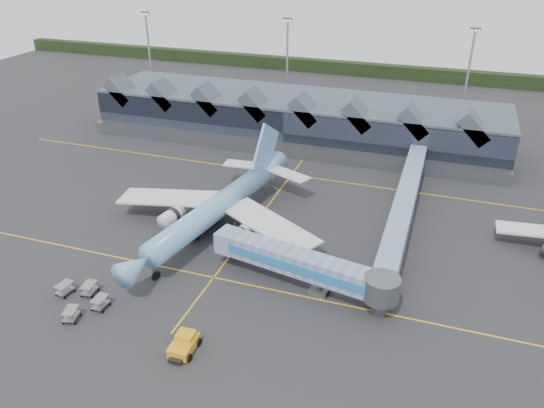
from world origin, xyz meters
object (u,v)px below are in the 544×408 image
(fuel_truck, at_px, (201,216))
(pushback_tug, at_px, (184,344))
(jet_bridge, at_px, (312,268))
(main_airliner, at_px, (218,207))

(fuel_truck, height_order, pushback_tug, fuel_truck)
(jet_bridge, height_order, fuel_truck, jet_bridge)
(fuel_truck, bearing_deg, main_airliner, 10.54)
(main_airliner, bearing_deg, fuel_truck, -163.79)
(main_airliner, height_order, jet_bridge, main_airliner)
(main_airliner, relative_size, jet_bridge, 1.61)
(main_airliner, relative_size, pushback_tug, 9.09)
(main_airliner, height_order, pushback_tug, main_airliner)
(jet_bridge, relative_size, pushback_tug, 5.63)
(pushback_tug, bearing_deg, main_airliner, 103.88)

